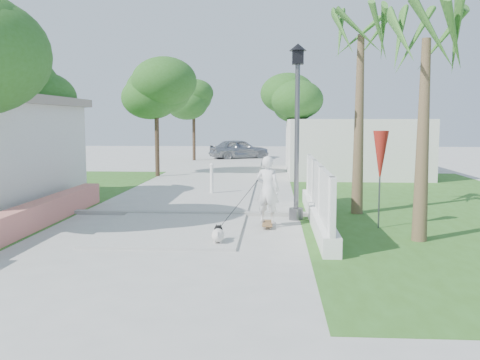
# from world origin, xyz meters

# --- Properties ---
(ground) EXTENTS (90.00, 90.00, 0.00)m
(ground) POSITION_xyz_m (0.00, 0.00, 0.00)
(ground) COLOR #B7B7B2
(ground) RESTS_ON ground
(path_strip) EXTENTS (3.20, 36.00, 0.06)m
(path_strip) POSITION_xyz_m (0.00, 20.00, 0.03)
(path_strip) COLOR #B7B7B2
(path_strip) RESTS_ON ground
(curb) EXTENTS (6.50, 0.25, 0.10)m
(curb) POSITION_xyz_m (0.00, 6.00, 0.05)
(curb) COLOR #999993
(curb) RESTS_ON ground
(grass_right) EXTENTS (8.00, 20.00, 0.01)m
(grass_right) POSITION_xyz_m (7.00, 8.00, 0.01)
(grass_right) COLOR #34611E
(grass_right) RESTS_ON ground
(pink_wall) EXTENTS (0.45, 8.20, 0.80)m
(pink_wall) POSITION_xyz_m (-3.30, 3.55, 0.31)
(pink_wall) COLOR tan
(pink_wall) RESTS_ON ground
(lattice_fence) EXTENTS (0.35, 7.00, 1.50)m
(lattice_fence) POSITION_xyz_m (3.40, 5.00, 0.54)
(lattice_fence) COLOR white
(lattice_fence) RESTS_ON ground
(building_right) EXTENTS (6.00, 8.00, 2.60)m
(building_right) POSITION_xyz_m (6.00, 18.00, 1.30)
(building_right) COLOR silver
(building_right) RESTS_ON ground
(street_lamp) EXTENTS (0.44, 0.44, 4.44)m
(street_lamp) POSITION_xyz_m (2.90, 5.50, 2.43)
(street_lamp) COLOR #59595E
(street_lamp) RESTS_ON ground
(bollard) EXTENTS (0.14, 0.14, 1.09)m
(bollard) POSITION_xyz_m (0.20, 10.00, 0.58)
(bollard) COLOR white
(bollard) RESTS_ON ground
(patio_umbrella) EXTENTS (0.36, 0.36, 2.30)m
(patio_umbrella) POSITION_xyz_m (4.80, 4.50, 1.69)
(patio_umbrella) COLOR #59595E
(patio_umbrella) RESTS_ON ground
(tree_left_mid) EXTENTS (3.20, 3.20, 4.85)m
(tree_left_mid) POSITION_xyz_m (-5.48, 8.48, 3.50)
(tree_left_mid) COLOR #4C3826
(tree_left_mid) RESTS_ON ground
(tree_path_left) EXTENTS (3.40, 3.40, 5.23)m
(tree_path_left) POSITION_xyz_m (-2.98, 15.98, 3.82)
(tree_path_left) COLOR #4C3826
(tree_path_left) RESTS_ON ground
(tree_path_right) EXTENTS (3.00, 3.00, 4.79)m
(tree_path_right) POSITION_xyz_m (3.22, 19.98, 3.49)
(tree_path_right) COLOR #4C3826
(tree_path_right) RESTS_ON ground
(tree_path_far) EXTENTS (3.20, 3.20, 5.17)m
(tree_path_far) POSITION_xyz_m (-2.78, 25.98, 3.82)
(tree_path_far) COLOR #4C3826
(tree_path_far) RESTS_ON ground
(palm_far) EXTENTS (1.80, 1.80, 5.30)m
(palm_far) POSITION_xyz_m (4.60, 6.50, 4.48)
(palm_far) COLOR brown
(palm_far) RESTS_ON ground
(palm_near) EXTENTS (1.80, 1.80, 4.70)m
(palm_near) POSITION_xyz_m (5.40, 3.20, 3.95)
(palm_near) COLOR brown
(palm_near) RESTS_ON ground
(skateboarder) EXTENTS (1.33, 2.19, 1.70)m
(skateboarder) POSITION_xyz_m (1.72, 3.86, 0.75)
(skateboarder) COLOR olive
(skateboarder) RESTS_ON ground
(dog) EXTENTS (0.29, 0.59, 0.40)m
(dog) POSITION_xyz_m (1.19, 2.57, 0.22)
(dog) COLOR silver
(dog) RESTS_ON ground
(parked_car) EXTENTS (4.21, 3.02, 1.33)m
(parked_car) POSITION_xyz_m (0.03, 27.17, 0.67)
(parked_car) COLOR #B5B7BE
(parked_car) RESTS_ON ground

